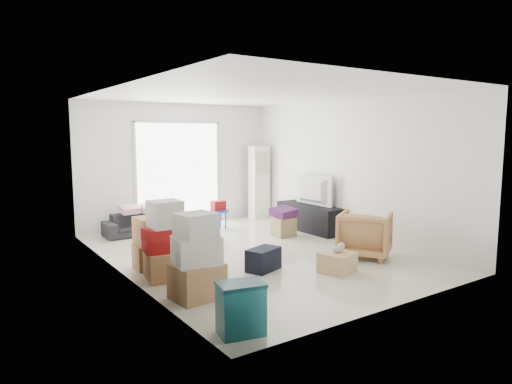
{
  "coord_description": "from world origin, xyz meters",
  "views": [
    {
      "loc": [
        -4.27,
        -6.37,
        2.04
      ],
      "look_at": [
        0.19,
        0.2,
        1.02
      ],
      "focal_mm": 32.0,
      "sensor_mm": 36.0,
      "label": 1
    }
  ],
  "objects_px": {
    "television": "(310,202)",
    "storage_bins": "(241,308)",
    "armchair": "(365,232)",
    "wood_crate": "(337,262)",
    "kids_table": "(218,209)",
    "tv_console": "(310,218)",
    "ottoman": "(284,227)",
    "ac_tower": "(259,182)",
    "sofa": "(142,220)"
  },
  "relations": [
    {
      "from": "television",
      "to": "storage_bins",
      "type": "xyz_separation_m",
      "value": [
        -3.9,
        -3.44,
        -0.35
      ]
    },
    {
      "from": "television",
      "to": "storage_bins",
      "type": "distance_m",
      "value": 5.21
    },
    {
      "from": "armchair",
      "to": "wood_crate",
      "type": "height_order",
      "value": "armchair"
    },
    {
      "from": "television",
      "to": "storage_bins",
      "type": "bearing_deg",
      "value": 131.42
    },
    {
      "from": "armchair",
      "to": "kids_table",
      "type": "distance_m",
      "value": 3.51
    },
    {
      "from": "tv_console",
      "to": "ottoman",
      "type": "distance_m",
      "value": 0.79
    },
    {
      "from": "kids_table",
      "to": "ottoman",
      "type": "bearing_deg",
      "value": -64.47
    },
    {
      "from": "ac_tower",
      "to": "wood_crate",
      "type": "bearing_deg",
      "value": -109.85
    },
    {
      "from": "tv_console",
      "to": "wood_crate",
      "type": "height_order",
      "value": "tv_console"
    },
    {
      "from": "television",
      "to": "sofa",
      "type": "height_order",
      "value": "television"
    },
    {
      "from": "ottoman",
      "to": "kids_table",
      "type": "relative_size",
      "value": 0.64
    },
    {
      "from": "kids_table",
      "to": "wood_crate",
      "type": "xyz_separation_m",
      "value": [
        -0.13,
        -3.78,
        -0.27
      ]
    },
    {
      "from": "sofa",
      "to": "storage_bins",
      "type": "bearing_deg",
      "value": -99.16
    },
    {
      "from": "television",
      "to": "sofa",
      "type": "xyz_separation_m",
      "value": [
        -3.06,
        1.66,
        -0.33
      ]
    },
    {
      "from": "ottoman",
      "to": "television",
      "type": "bearing_deg",
      "value": 8.4
    },
    {
      "from": "tv_console",
      "to": "sofa",
      "type": "relative_size",
      "value": 1.1
    },
    {
      "from": "television",
      "to": "kids_table",
      "type": "distance_m",
      "value": 1.98
    },
    {
      "from": "sofa",
      "to": "wood_crate",
      "type": "distance_m",
      "value": 4.38
    },
    {
      "from": "sofa",
      "to": "armchair",
      "type": "height_order",
      "value": "armchair"
    },
    {
      "from": "ac_tower",
      "to": "storage_bins",
      "type": "xyz_separation_m",
      "value": [
        -3.85,
        -5.26,
        -0.6
      ]
    },
    {
      "from": "armchair",
      "to": "kids_table",
      "type": "relative_size",
      "value": 1.39
    },
    {
      "from": "ottoman",
      "to": "sofa",
      "type": "bearing_deg",
      "value": 142.08
    },
    {
      "from": "ac_tower",
      "to": "armchair",
      "type": "height_order",
      "value": "ac_tower"
    },
    {
      "from": "kids_table",
      "to": "armchair",
      "type": "bearing_deg",
      "value": -75.65
    },
    {
      "from": "tv_console",
      "to": "wood_crate",
      "type": "distance_m",
      "value": 2.94
    },
    {
      "from": "television",
      "to": "wood_crate",
      "type": "height_order",
      "value": "television"
    },
    {
      "from": "storage_bins",
      "to": "armchair",
      "type": "bearing_deg",
      "value": 22.35
    },
    {
      "from": "storage_bins",
      "to": "wood_crate",
      "type": "bearing_deg",
      "value": 23.01
    },
    {
      "from": "ac_tower",
      "to": "television",
      "type": "distance_m",
      "value": 1.83
    },
    {
      "from": "ac_tower",
      "to": "kids_table",
      "type": "relative_size",
      "value": 2.93
    },
    {
      "from": "armchair",
      "to": "ottoman",
      "type": "height_order",
      "value": "armchair"
    },
    {
      "from": "sofa",
      "to": "ottoman",
      "type": "relative_size",
      "value": 3.89
    },
    {
      "from": "television",
      "to": "armchair",
      "type": "xyz_separation_m",
      "value": [
        -0.6,
        -2.09,
        -0.21
      ]
    },
    {
      "from": "ac_tower",
      "to": "tv_console",
      "type": "distance_m",
      "value": 1.91
    },
    {
      "from": "ac_tower",
      "to": "ottoman",
      "type": "bearing_deg",
      "value": -110.79
    },
    {
      "from": "television",
      "to": "sofa",
      "type": "distance_m",
      "value": 3.5
    },
    {
      "from": "television",
      "to": "ottoman",
      "type": "distance_m",
      "value": 0.9
    },
    {
      "from": "ottoman",
      "to": "wood_crate",
      "type": "bearing_deg",
      "value": -109.06
    },
    {
      "from": "storage_bins",
      "to": "kids_table",
      "type": "relative_size",
      "value": 0.91
    },
    {
      "from": "sofa",
      "to": "ottoman",
      "type": "distance_m",
      "value": 2.89
    },
    {
      "from": "tv_console",
      "to": "armchair",
      "type": "bearing_deg",
      "value": -105.95
    },
    {
      "from": "wood_crate",
      "to": "armchair",
      "type": "bearing_deg",
      "value": 20.82
    },
    {
      "from": "television",
      "to": "armchair",
      "type": "height_order",
      "value": "armchair"
    },
    {
      "from": "television",
      "to": "sofa",
      "type": "relative_size",
      "value": 0.72
    },
    {
      "from": "television",
      "to": "armchair",
      "type": "distance_m",
      "value": 2.18
    },
    {
      "from": "tv_console",
      "to": "storage_bins",
      "type": "distance_m",
      "value": 5.2
    },
    {
      "from": "tv_console",
      "to": "wood_crate",
      "type": "xyz_separation_m",
      "value": [
        -1.59,
        -2.46,
        -0.13
      ]
    },
    {
      "from": "tv_console",
      "to": "storage_bins",
      "type": "relative_size",
      "value": 3.03
    },
    {
      "from": "wood_crate",
      "to": "storage_bins",
      "type": "bearing_deg",
      "value": -156.99
    },
    {
      "from": "sofa",
      "to": "storage_bins",
      "type": "distance_m",
      "value": 5.17
    }
  ]
}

